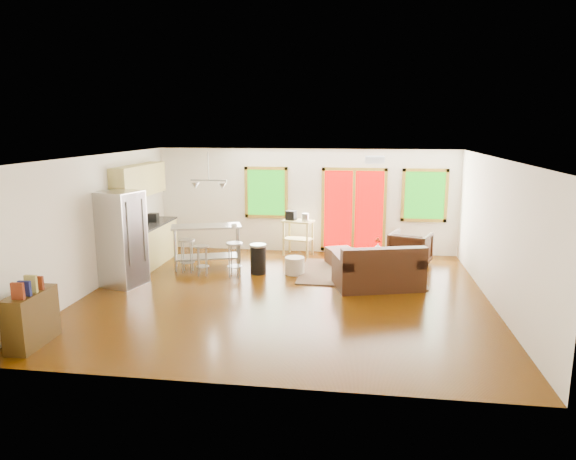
# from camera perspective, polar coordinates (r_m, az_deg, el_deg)

# --- Properties ---
(floor) EXTENTS (7.50, 7.00, 0.02)m
(floor) POSITION_cam_1_polar(r_m,az_deg,el_deg) (9.83, -0.25, -7.28)
(floor) COLOR #351A02
(floor) RESTS_ON ground
(ceiling) EXTENTS (7.50, 7.00, 0.02)m
(ceiling) POSITION_cam_1_polar(r_m,az_deg,el_deg) (9.32, -0.26, 8.16)
(ceiling) COLOR white
(ceiling) RESTS_ON ground
(back_wall) EXTENTS (7.50, 0.02, 2.60)m
(back_wall) POSITION_cam_1_polar(r_m,az_deg,el_deg) (12.92, 1.98, 3.26)
(back_wall) COLOR white
(back_wall) RESTS_ON ground
(left_wall) EXTENTS (0.02, 7.00, 2.60)m
(left_wall) POSITION_cam_1_polar(r_m,az_deg,el_deg) (10.69, -20.63, 0.77)
(left_wall) COLOR white
(left_wall) RESTS_ON ground
(right_wall) EXTENTS (0.02, 7.00, 2.60)m
(right_wall) POSITION_cam_1_polar(r_m,az_deg,el_deg) (9.70, 22.30, -0.39)
(right_wall) COLOR white
(right_wall) RESTS_ON ground
(front_wall) EXTENTS (7.50, 0.02, 2.60)m
(front_wall) POSITION_cam_1_polar(r_m,az_deg,el_deg) (6.14, -4.98, -6.14)
(front_wall) COLOR white
(front_wall) RESTS_ON ground
(window_left) EXTENTS (1.10, 0.05, 1.30)m
(window_left) POSITION_cam_1_polar(r_m,az_deg,el_deg) (12.99, -2.44, 4.18)
(window_left) COLOR #0F4F09
(window_left) RESTS_ON back_wall
(french_doors) EXTENTS (1.60, 0.05, 2.10)m
(french_doors) POSITION_cam_1_polar(r_m,az_deg,el_deg) (12.83, 7.29, 2.21)
(french_doors) COLOR #A30100
(french_doors) RESTS_ON back_wall
(window_right) EXTENTS (1.10, 0.05, 1.30)m
(window_right) POSITION_cam_1_polar(r_m,az_deg,el_deg) (12.87, 14.94, 3.74)
(window_right) COLOR #0F4F09
(window_right) RESTS_ON back_wall
(rug) EXTENTS (2.68, 2.09, 0.03)m
(rug) POSITION_cam_1_polar(r_m,az_deg,el_deg) (11.30, 8.17, -4.75)
(rug) COLOR #435337
(rug) RESTS_ON floor
(loveseat) EXTENTS (1.85, 1.35, 0.89)m
(loveseat) POSITION_cam_1_polar(r_m,az_deg,el_deg) (10.29, 10.03, -4.48)
(loveseat) COLOR black
(loveseat) RESTS_ON floor
(coffee_table) EXTENTS (1.17, 0.95, 0.41)m
(coffee_table) POSITION_cam_1_polar(r_m,az_deg,el_deg) (11.37, 10.50, -2.98)
(coffee_table) COLOR #35230A
(coffee_table) RESTS_ON floor
(armchair) EXTENTS (1.07, 1.04, 0.88)m
(armchair) POSITION_cam_1_polar(r_m,az_deg,el_deg) (12.01, 13.44, -1.89)
(armchair) COLOR black
(armchair) RESTS_ON floor
(ottoman) EXTENTS (0.76, 0.76, 0.38)m
(ottoman) POSITION_cam_1_polar(r_m,az_deg,el_deg) (11.93, 5.83, -2.93)
(ottoman) COLOR black
(ottoman) RESTS_ON floor
(pouf) EXTENTS (0.53, 0.53, 0.37)m
(pouf) POSITION_cam_1_polar(r_m,az_deg,el_deg) (11.13, 0.75, -3.97)
(pouf) COLOR beige
(pouf) RESTS_ON floor
(vase) EXTENTS (0.20, 0.20, 0.33)m
(vase) POSITION_cam_1_polar(r_m,az_deg,el_deg) (11.54, 9.95, -1.86)
(vase) COLOR silver
(vase) RESTS_ON coffee_table
(book) EXTENTS (0.23, 0.12, 0.32)m
(book) POSITION_cam_1_polar(r_m,az_deg,el_deg) (11.27, 11.86, -2.06)
(book) COLOR maroon
(book) RESTS_ON coffee_table
(cabinets) EXTENTS (0.64, 2.24, 2.30)m
(cabinets) POSITION_cam_1_polar(r_m,az_deg,el_deg) (12.13, -15.58, 0.51)
(cabinets) COLOR tan
(cabinets) RESTS_ON floor
(refrigerator) EXTENTS (0.92, 0.91, 1.90)m
(refrigerator) POSITION_cam_1_polar(r_m,az_deg,el_deg) (10.73, -18.03, -0.92)
(refrigerator) COLOR #B7BABC
(refrigerator) RESTS_ON floor
(island) EXTENTS (1.65, 1.06, 0.97)m
(island) POSITION_cam_1_polar(r_m,az_deg,el_deg) (11.64, -9.03, -0.97)
(island) COLOR #B7BABC
(island) RESTS_ON floor
(cup) EXTENTS (0.14, 0.12, 0.13)m
(cup) POSITION_cam_1_polar(r_m,az_deg,el_deg) (11.25, -6.01, 0.49)
(cup) COLOR white
(cup) RESTS_ON island
(bar_stool_a) EXTENTS (0.39, 0.39, 0.74)m
(bar_stool_a) POSITION_cam_1_polar(r_m,az_deg,el_deg) (11.40, -11.18, -1.94)
(bar_stool_a) COLOR #B7BABC
(bar_stool_a) RESTS_ON floor
(bar_stool_b) EXTENTS (0.36, 0.36, 0.65)m
(bar_stool_b) POSITION_cam_1_polar(r_m,az_deg,el_deg) (11.10, -9.51, -2.56)
(bar_stool_b) COLOR #B7BABC
(bar_stool_b) RESTS_ON floor
(bar_stool_c) EXTENTS (0.35, 0.35, 0.74)m
(bar_stool_c) POSITION_cam_1_polar(r_m,az_deg,el_deg) (10.91, -5.96, -2.38)
(bar_stool_c) COLOR #B7BABC
(bar_stool_c) RESTS_ON floor
(trash_can) EXTENTS (0.42, 0.42, 0.65)m
(trash_can) POSITION_cam_1_polar(r_m,az_deg,el_deg) (11.14, -3.33, -3.21)
(trash_can) COLOR black
(trash_can) RESTS_ON floor
(kitchen_cart) EXTENTS (0.82, 0.64, 1.11)m
(kitchen_cart) POSITION_cam_1_polar(r_m,az_deg,el_deg) (12.60, 1.05, 0.54)
(kitchen_cart) COLOR tan
(kitchen_cart) RESTS_ON floor
(bookshelf) EXTENTS (0.37, 0.91, 1.06)m
(bookshelf) POSITION_cam_1_polar(r_m,az_deg,el_deg) (8.44, -26.63, -8.71)
(bookshelf) COLOR #35230A
(bookshelf) RESTS_ON floor
(ceiling_flush) EXTENTS (0.35, 0.35, 0.12)m
(ceiling_flush) POSITION_cam_1_polar(r_m,az_deg,el_deg) (9.83, 9.61, 7.71)
(ceiling_flush) COLOR white
(ceiling_flush) RESTS_ON ceiling
(pendant_light) EXTENTS (0.80, 0.18, 0.79)m
(pendant_light) POSITION_cam_1_polar(r_m,az_deg,el_deg) (11.26, -8.80, 4.96)
(pendant_light) COLOR gray
(pendant_light) RESTS_ON ceiling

